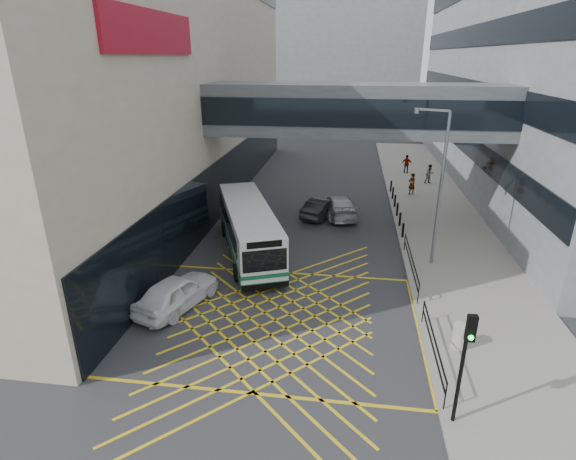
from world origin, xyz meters
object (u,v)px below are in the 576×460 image
at_px(pedestrian_c, 407,164).
at_px(street_lamp, 438,180).
at_px(car_dark, 323,207).
at_px(pedestrian_a, 412,184).
at_px(pedestrian_b, 430,174).
at_px(bus, 249,227).
at_px(car_white, 177,292).
at_px(car_silver, 338,205).
at_px(traffic_light, 465,354).
at_px(litter_bin, 460,336).

bearing_deg(pedestrian_c, street_lamp, 94.09).
bearing_deg(pedestrian_c, car_dark, 68.14).
distance_m(pedestrian_a, pedestrian_b, 4.08).
height_order(bus, pedestrian_a, bus).
relative_size(car_white, pedestrian_b, 2.90).
bearing_deg(car_white, pedestrian_a, -103.55).
relative_size(bus, car_white, 2.13).
relative_size(car_silver, pedestrian_c, 2.94).
height_order(bus, car_dark, bus).
bearing_deg(pedestrian_c, pedestrian_b, 120.84).
relative_size(bus, pedestrian_c, 5.97).
xyz_separation_m(bus, car_white, (-1.85, -6.36, -0.75)).
xyz_separation_m(car_silver, street_lamp, (5.12, -7.34, 3.94)).
relative_size(car_dark, pedestrian_c, 2.55).
xyz_separation_m(car_white, street_lamp, (11.76, 6.01, 3.96)).
bearing_deg(pedestrian_a, car_dark, 9.61).
xyz_separation_m(car_dark, traffic_light, (5.26, -18.60, 1.97)).
bearing_deg(car_silver, car_white, 48.51).
xyz_separation_m(bus, car_dark, (3.75, 6.68, -0.82)).
relative_size(pedestrian_a, pedestrian_c, 1.01).
relative_size(car_dark, traffic_light, 1.13).
xyz_separation_m(car_silver, traffic_light, (4.21, -18.91, 1.88)).
xyz_separation_m(car_dark, pedestrian_b, (8.63, 9.46, 0.30)).
relative_size(car_white, traffic_light, 1.24).
bearing_deg(car_dark, litter_bin, 136.27).
relative_size(pedestrian_b, pedestrian_c, 0.97).
bearing_deg(traffic_light, pedestrian_a, 83.24).
bearing_deg(pedestrian_a, pedestrian_c, -124.37).
distance_m(street_lamp, pedestrian_b, 17.09).
bearing_deg(bus, pedestrian_b, 31.32).
distance_m(car_white, pedestrian_a, 22.56).
relative_size(car_silver, pedestrian_a, 2.91).
relative_size(car_silver, street_lamp, 0.63).
distance_m(car_dark, pedestrian_c, 14.78).
bearing_deg(car_white, street_lamp, -133.46).
relative_size(car_silver, pedestrian_b, 3.04).
xyz_separation_m(car_white, pedestrian_b, (14.23, 22.51, 0.22)).
height_order(car_silver, street_lamp, street_lamp).
bearing_deg(car_white, car_dark, -93.74).
height_order(traffic_light, street_lamp, street_lamp).
height_order(car_silver, pedestrian_a, pedestrian_a).
distance_m(car_white, car_silver, 14.91).
distance_m(car_dark, pedestrian_b, 12.81).
xyz_separation_m(car_silver, pedestrian_b, (7.58, 9.15, 0.20)).
relative_size(car_white, litter_bin, 4.92).
xyz_separation_m(car_silver, pedestrian_c, (6.00, 12.68, 0.23)).
height_order(bus, street_lamp, street_lamp).
height_order(car_dark, pedestrian_a, pedestrian_a).
height_order(car_dark, litter_bin, car_dark).
relative_size(car_silver, traffic_light, 1.30).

